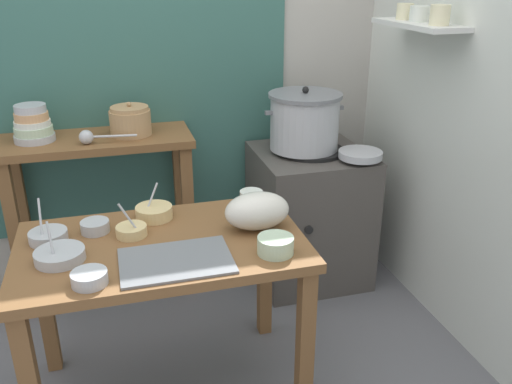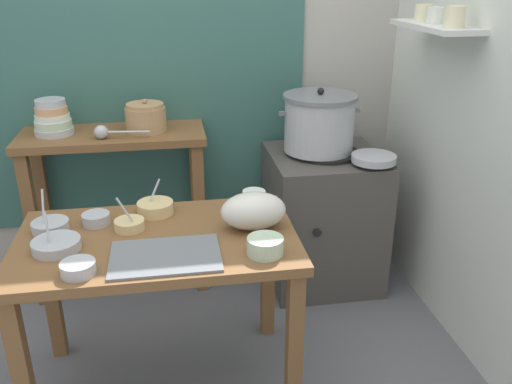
{
  "view_description": "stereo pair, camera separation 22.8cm",
  "coord_description": "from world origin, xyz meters",
  "px_view_note": "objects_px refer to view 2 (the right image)",
  "views": [
    {
      "loc": [
        -0.19,
        -1.92,
        1.7
      ],
      "look_at": [
        0.38,
        0.1,
        0.82
      ],
      "focal_mm": 37.83,
      "sensor_mm": 36.0,
      "label": 1
    },
    {
      "loc": [
        0.03,
        -1.97,
        1.7
      ],
      "look_at": [
        0.38,
        0.1,
        0.82
      ],
      "focal_mm": 37.83,
      "sensor_mm": 36.0,
      "label": 2
    }
  ],
  "objects_px": {
    "prep_table": "(159,261)",
    "prep_bowl_5": "(129,224)",
    "plastic_bag": "(253,211)",
    "prep_bowl_3": "(254,197)",
    "clay_pot": "(146,118)",
    "stove_block": "(323,217)",
    "prep_bowl_1": "(78,268)",
    "prep_bowl_2": "(155,207)",
    "prep_bowl_6": "(265,245)",
    "bowl_stack_enamel": "(53,119)",
    "prep_bowl_7": "(50,225)",
    "prep_bowl_0": "(96,218)",
    "serving_tray": "(165,256)",
    "steamer_pot": "(319,123)",
    "back_shelf_table": "(116,172)",
    "wide_pan": "(374,158)",
    "ladle": "(103,132)",
    "prep_bowl_4": "(56,244)"
  },
  "relations": [
    {
      "from": "prep_bowl_5",
      "to": "back_shelf_table",
      "type": "bearing_deg",
      "value": 98.19
    },
    {
      "from": "back_shelf_table",
      "to": "prep_bowl_0",
      "type": "relative_size",
      "value": 8.5
    },
    {
      "from": "clay_pot",
      "to": "serving_tray",
      "type": "distance_m",
      "value": 1.08
    },
    {
      "from": "prep_table",
      "to": "steamer_pot",
      "type": "bearing_deg",
      "value": 41.64
    },
    {
      "from": "prep_table",
      "to": "prep_bowl_0",
      "type": "relative_size",
      "value": 9.74
    },
    {
      "from": "back_shelf_table",
      "to": "wide_pan",
      "type": "bearing_deg",
      "value": -14.37
    },
    {
      "from": "prep_table",
      "to": "prep_bowl_7",
      "type": "relative_size",
      "value": 6.53
    },
    {
      "from": "steamer_pot",
      "to": "prep_bowl_5",
      "type": "height_order",
      "value": "steamer_pot"
    },
    {
      "from": "prep_table",
      "to": "clay_pot",
      "type": "distance_m",
      "value": 0.95
    },
    {
      "from": "clay_pot",
      "to": "prep_bowl_5",
      "type": "height_order",
      "value": "clay_pot"
    },
    {
      "from": "bowl_stack_enamel",
      "to": "ladle",
      "type": "bearing_deg",
      "value": -25.3
    },
    {
      "from": "prep_bowl_4",
      "to": "stove_block",
      "type": "bearing_deg",
      "value": 31.99
    },
    {
      "from": "ladle",
      "to": "serving_tray",
      "type": "bearing_deg",
      "value": -73.24
    },
    {
      "from": "clay_pot",
      "to": "prep_bowl_1",
      "type": "bearing_deg",
      "value": -101.25
    },
    {
      "from": "plastic_bag",
      "to": "prep_bowl_3",
      "type": "height_order",
      "value": "plastic_bag"
    },
    {
      "from": "stove_block",
      "to": "serving_tray",
      "type": "bearing_deg",
      "value": -133.51
    },
    {
      "from": "bowl_stack_enamel",
      "to": "prep_bowl_6",
      "type": "relative_size",
      "value": 1.45
    },
    {
      "from": "steamer_pot",
      "to": "prep_bowl_1",
      "type": "relative_size",
      "value": 3.64
    },
    {
      "from": "prep_bowl_3",
      "to": "prep_bowl_0",
      "type": "bearing_deg",
      "value": -171.35
    },
    {
      "from": "serving_tray",
      "to": "prep_bowl_1",
      "type": "relative_size",
      "value": 3.3
    },
    {
      "from": "ladle",
      "to": "plastic_bag",
      "type": "height_order",
      "value": "ladle"
    },
    {
      "from": "back_shelf_table",
      "to": "prep_bowl_7",
      "type": "relative_size",
      "value": 5.7
    },
    {
      "from": "prep_bowl_3",
      "to": "prep_bowl_6",
      "type": "relative_size",
      "value": 0.76
    },
    {
      "from": "clay_pot",
      "to": "plastic_bag",
      "type": "distance_m",
      "value": 0.98
    },
    {
      "from": "prep_bowl_7",
      "to": "prep_table",
      "type": "bearing_deg",
      "value": -16.35
    },
    {
      "from": "steamer_pot",
      "to": "ladle",
      "type": "relative_size",
      "value": 1.6
    },
    {
      "from": "prep_bowl_3",
      "to": "prep_bowl_4",
      "type": "height_order",
      "value": "prep_bowl_4"
    },
    {
      "from": "prep_table",
      "to": "prep_bowl_5",
      "type": "bearing_deg",
      "value": 142.05
    },
    {
      "from": "steamer_pot",
      "to": "ladle",
      "type": "distance_m",
      "value": 1.12
    },
    {
      "from": "prep_bowl_0",
      "to": "prep_bowl_1",
      "type": "height_order",
      "value": "prep_bowl_0"
    },
    {
      "from": "ladle",
      "to": "prep_bowl_6",
      "type": "xyz_separation_m",
      "value": [
        0.65,
        -0.98,
        -0.18
      ]
    },
    {
      "from": "prep_table",
      "to": "stove_block",
      "type": "relative_size",
      "value": 1.41
    },
    {
      "from": "steamer_pot",
      "to": "prep_bowl_7",
      "type": "bearing_deg",
      "value": -153.28
    },
    {
      "from": "serving_tray",
      "to": "prep_bowl_1",
      "type": "bearing_deg",
      "value": -167.17
    },
    {
      "from": "stove_block",
      "to": "bowl_stack_enamel",
      "type": "bearing_deg",
      "value": 174.11
    },
    {
      "from": "steamer_pot",
      "to": "clay_pot",
      "type": "height_order",
      "value": "steamer_pot"
    },
    {
      "from": "steamer_pot",
      "to": "prep_bowl_6",
      "type": "height_order",
      "value": "steamer_pot"
    },
    {
      "from": "back_shelf_table",
      "to": "stove_block",
      "type": "bearing_deg",
      "value": -6.58
    },
    {
      "from": "prep_table",
      "to": "clay_pot",
      "type": "height_order",
      "value": "clay_pot"
    },
    {
      "from": "bowl_stack_enamel",
      "to": "plastic_bag",
      "type": "height_order",
      "value": "bowl_stack_enamel"
    },
    {
      "from": "prep_bowl_1",
      "to": "steamer_pot",
      "type": "bearing_deg",
      "value": 41.72
    },
    {
      "from": "bowl_stack_enamel",
      "to": "prep_bowl_7",
      "type": "bearing_deg",
      "value": -83.28
    },
    {
      "from": "wide_pan",
      "to": "prep_bowl_2",
      "type": "distance_m",
      "value": 1.15
    },
    {
      "from": "stove_block",
      "to": "prep_bowl_1",
      "type": "relative_size",
      "value": 6.43
    },
    {
      "from": "bowl_stack_enamel",
      "to": "prep_bowl_6",
      "type": "distance_m",
      "value": 1.44
    },
    {
      "from": "clay_pot",
      "to": "prep_bowl_7",
      "type": "xyz_separation_m",
      "value": [
        -0.38,
        -0.76,
        -0.23
      ]
    },
    {
      "from": "stove_block",
      "to": "prep_bowl_5",
      "type": "xyz_separation_m",
      "value": [
        -1.01,
        -0.67,
        0.36
      ]
    },
    {
      "from": "clay_pot",
      "to": "prep_bowl_3",
      "type": "height_order",
      "value": "clay_pot"
    },
    {
      "from": "prep_table",
      "to": "prep_bowl_2",
      "type": "distance_m",
      "value": 0.26
    },
    {
      "from": "stove_block",
      "to": "clay_pot",
      "type": "height_order",
      "value": "clay_pot"
    }
  ]
}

